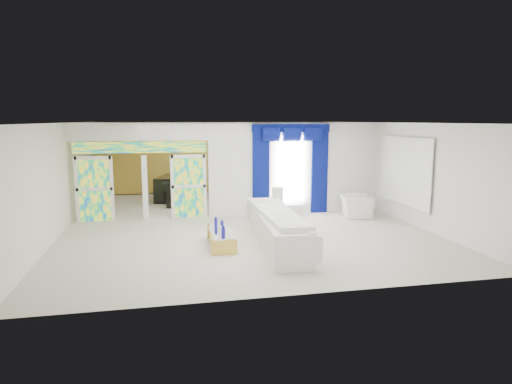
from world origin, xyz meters
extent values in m
plane|color=#B7AF9E|center=(0.00, 0.00, 0.00)|extent=(12.00, 12.00, 0.00)
cube|color=white|center=(2.15, 1.00, 1.50)|extent=(5.70, 0.18, 3.00)
cube|color=white|center=(-2.85, 1.00, 2.73)|extent=(4.30, 0.18, 0.55)
cube|color=#994C3F|center=(-4.28, 1.00, 1.00)|extent=(0.95, 0.04, 2.00)
cube|color=#994C3F|center=(-1.42, 1.00, 1.00)|extent=(0.95, 0.04, 2.00)
cube|color=#994C3F|center=(-2.85, 1.00, 2.25)|extent=(4.00, 0.05, 0.35)
cube|color=white|center=(1.90, 0.90, 1.45)|extent=(1.00, 0.02, 2.30)
cube|color=#04164B|center=(0.90, 0.87, 1.40)|extent=(0.55, 0.10, 2.80)
cube|color=#04164B|center=(2.90, 0.87, 1.40)|extent=(0.55, 0.10, 2.80)
cube|color=#04164B|center=(1.90, 0.87, 2.82)|extent=(2.60, 0.12, 0.25)
cube|color=white|center=(4.94, -1.00, 1.55)|extent=(0.04, 2.70, 1.90)
cube|color=gold|center=(0.00, 5.90, 1.50)|extent=(9.70, 0.12, 2.90)
cube|color=white|center=(0.49, -2.83, 0.39)|extent=(1.15, 4.13, 0.78)
cube|color=gold|center=(-0.86, -2.53, 0.18)|extent=(0.66, 1.68, 0.37)
cube|color=silver|center=(1.69, 0.60, 0.18)|extent=(1.10, 0.40, 0.36)
cylinder|color=silver|center=(1.39, 0.60, 0.65)|extent=(0.36, 0.36, 0.58)
imported|color=white|center=(3.83, -0.01, 0.34)|extent=(1.13, 1.23, 0.68)
cube|color=black|center=(-1.64, 4.22, 0.47)|extent=(1.89, 2.18, 0.93)
cube|color=black|center=(-1.64, 2.62, 0.16)|extent=(1.00, 0.62, 0.31)
cube|color=tan|center=(-4.52, 2.36, 0.42)|extent=(0.69, 0.65, 0.84)
sphere|color=gold|center=(-2.30, 3.40, 2.65)|extent=(0.60, 0.60, 0.60)
cylinder|color=navy|center=(-0.84, -2.58, 0.48)|extent=(0.08, 0.08, 0.24)
cylinder|color=#181591|center=(-0.88, -3.05, 0.47)|extent=(0.09, 0.09, 0.21)
cylinder|color=white|center=(-0.92, -2.81, 0.44)|extent=(0.10, 0.10, 0.15)
cylinder|color=navy|center=(-0.93, -2.04, 0.47)|extent=(0.08, 0.08, 0.21)
cylinder|color=white|center=(-0.86, -2.27, 0.42)|extent=(0.11, 0.11, 0.11)
camera|label=1|loc=(-2.26, -13.34, 3.08)|focal=31.72mm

